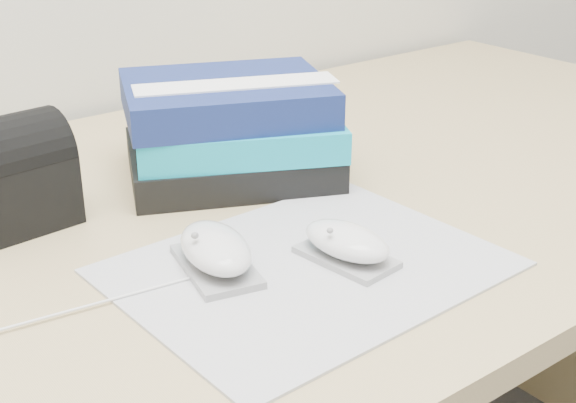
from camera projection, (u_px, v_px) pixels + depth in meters
desk at (259, 327)px, 1.12m from camera, size 1.60×0.80×0.73m
mousepad at (308, 267)px, 0.78m from camera, size 0.37×0.29×0.00m
mouse_rear at (216, 251)px, 0.77m from camera, size 0.08×0.12×0.05m
mouse_front at (347, 244)px, 0.78m from camera, size 0.07×0.11×0.04m
usb_cable at (106, 301)px, 0.72m from camera, size 0.20×0.03×0.00m
book_stack at (231, 129)px, 0.98m from camera, size 0.31×0.28×0.12m
pouch at (4, 176)px, 0.85m from camera, size 0.14×0.10×0.12m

